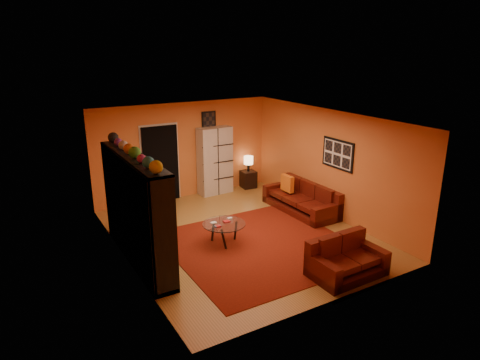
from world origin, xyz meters
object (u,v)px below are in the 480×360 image
sofa (303,200)px  loveseat (344,259)px  entertainment_unit (136,210)px  tv (138,211)px  storage_cabinet (215,161)px  coffee_table (224,226)px  bowl_chair (146,217)px  table_lamp (248,161)px  side_table (248,179)px

sofa → loveseat: same height
entertainment_unit → loveseat: 3.99m
tv → storage_cabinet: size_ratio=0.52×
storage_cabinet → coffee_table: bearing=-117.4°
bowl_chair → table_lamp: 3.89m
entertainment_unit → storage_cabinet: entertainment_unit is taller
storage_cabinet → bowl_chair: bearing=-153.2°
storage_cabinet → bowl_chair: (-2.52, -1.48, -0.63)m
loveseat → storage_cabinet: storage_cabinet is taller
side_table → sofa: bearing=-83.9°
sofa → side_table: size_ratio=4.32×
entertainment_unit → side_table: bearing=33.4°
coffee_table → table_lamp: table_lamp is taller
tv → storage_cabinet: (3.05, 2.75, -0.06)m
coffee_table → sofa: bearing=14.3°
storage_cabinet → table_lamp: storage_cabinet is taller
side_table → entertainment_unit: bearing=-146.6°
loveseat → table_lamp: bearing=-12.8°
entertainment_unit → table_lamp: size_ratio=6.69×
entertainment_unit → coffee_table: entertainment_unit is taller
tv → table_lamp: 4.92m
entertainment_unit → coffee_table: 1.89m
sofa → bowl_chair: bearing=166.6°
side_table → table_lamp: size_ratio=1.11×
sofa → coffee_table: size_ratio=2.38×
sofa → bowl_chair: size_ratio=2.98×
loveseat → bowl_chair: size_ratio=1.91×
tv → side_table: tv is taller
coffee_table → storage_cabinet: (1.33, 3.01, 0.53)m
tv → bowl_chair: size_ratio=1.35×
coffee_table → storage_cabinet: size_ratio=0.48×
storage_cabinet → table_lamp: size_ratio=4.21×
coffee_table → bowl_chair: 1.94m
entertainment_unit → side_table: (4.17, 2.75, -0.80)m
coffee_table → entertainment_unit: bearing=173.2°
bowl_chair → tv: bearing=-112.7°
entertainment_unit → storage_cabinet: bearing=42.1°
storage_cabinet → tv: bearing=-141.5°
tv → bowl_chair: bearing=-22.7°
sofa → coffee_table: bearing=-166.5°
entertainment_unit → side_table: 5.05m
coffee_table → table_lamp: 3.83m
table_lamp → sofa: bearing=-83.9°
tv → coffee_table: bearing=-98.6°
table_lamp → entertainment_unit: bearing=-146.6°
bowl_chair → loveseat: bearing=-56.2°
loveseat → sofa: bearing=-25.7°
coffee_table → bowl_chair: bearing=127.8°
bowl_chair → side_table: bowl_chair is taller
entertainment_unit → sofa: size_ratio=1.39×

